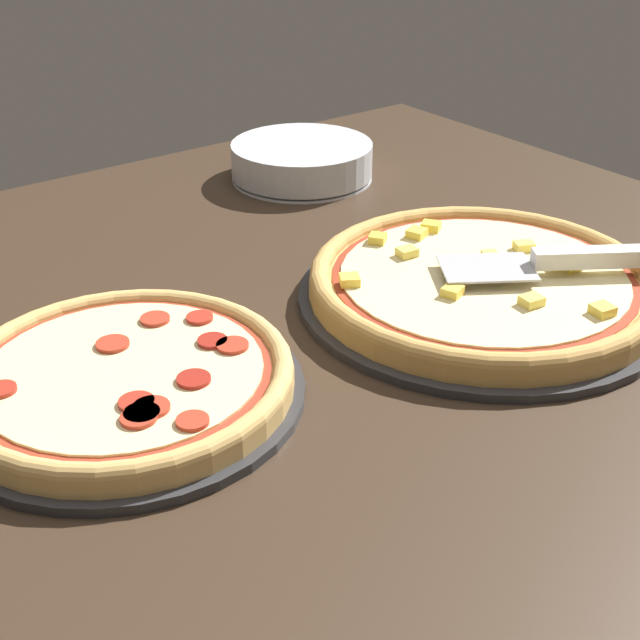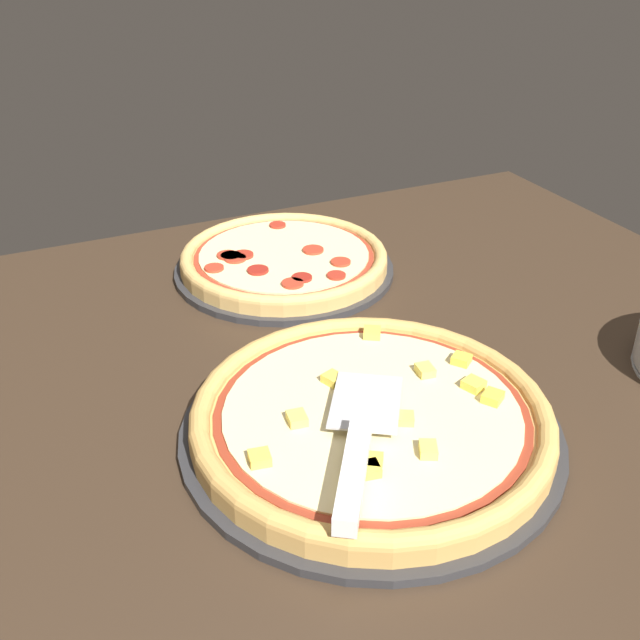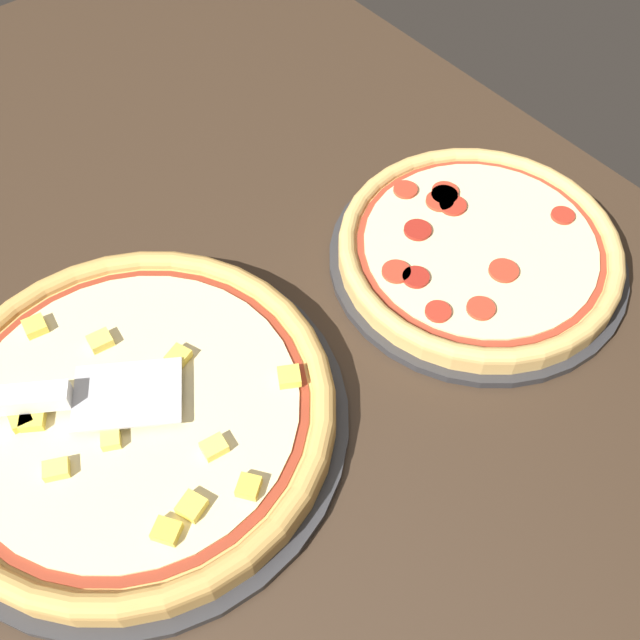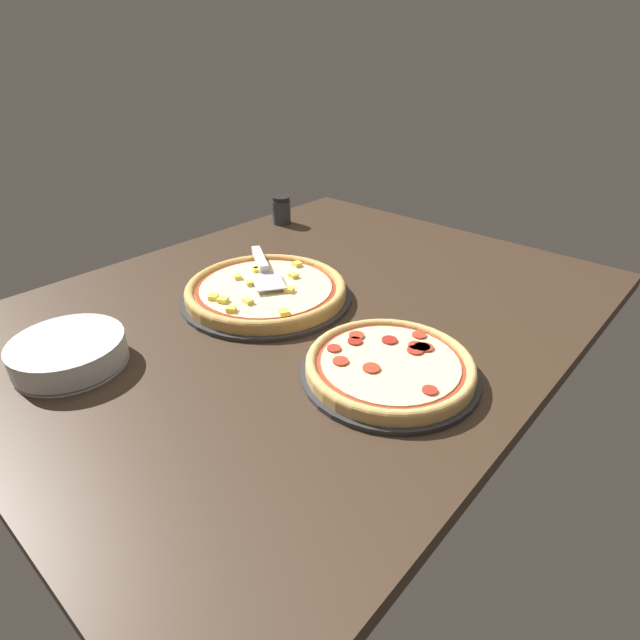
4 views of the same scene
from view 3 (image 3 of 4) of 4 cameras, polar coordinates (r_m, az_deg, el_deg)
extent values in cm
cube|color=#38281C|center=(82.65, -10.01, -2.55)|extent=(146.37, 114.78, 3.60)
cylinder|color=#2D2D30|center=(76.69, -13.76, -7.45)|extent=(41.96, 41.96, 1.00)
cylinder|color=tan|center=(75.40, -13.98, -6.89)|extent=(39.45, 39.45, 2.03)
torus|color=tan|center=(74.55, -14.14, -6.51)|extent=(39.45, 39.45, 2.28)
cylinder|color=maroon|center=(74.48, -14.15, -6.48)|extent=(34.29, 34.29, 0.15)
cylinder|color=beige|center=(74.38, -14.17, -6.43)|extent=(32.35, 32.35, 0.40)
cube|color=#F4D64C|center=(67.92, -9.75, -13.81)|extent=(2.75, 2.80, 1.01)
cube|color=yellow|center=(76.35, -21.97, -6.74)|extent=(2.37, 2.31, 1.01)
cube|color=#F4D64C|center=(81.79, -20.88, -0.46)|extent=(2.42, 2.44, 1.01)
cube|color=yellow|center=(67.47, -11.61, -15.47)|extent=(2.97, 2.89, 1.01)
cube|color=#F9E05B|center=(72.37, -19.46, -10.68)|extent=(2.55, 2.80, 1.01)
cube|color=#F9E05B|center=(70.02, -8.07, -9.57)|extent=(2.10, 2.44, 1.01)
cube|color=#F9E05B|center=(72.30, -15.65, -8.78)|extent=(2.34, 2.34, 1.01)
cube|color=yellow|center=(75.56, -21.08, -7.20)|extent=(2.71, 2.84, 1.01)
cube|color=#F4D64C|center=(75.64, -10.73, -2.75)|extent=(2.54, 2.65, 1.01)
cube|color=#F9E05B|center=(78.58, -16.40, -1.53)|extent=(2.21, 2.48, 1.01)
cube|color=#F4D64C|center=(73.11, -2.36, -4.33)|extent=(2.91, 2.93, 1.01)
cube|color=yellow|center=(68.00, -5.46, -12.52)|extent=(2.79, 2.81, 1.01)
cylinder|color=#2D2D30|center=(88.43, 11.84, 4.53)|extent=(34.13, 34.13, 1.00)
cylinder|color=#DBAD60|center=(87.38, 12.00, 5.14)|extent=(32.08, 32.08, 1.86)
torus|color=#DBAD60|center=(86.70, 12.10, 5.55)|extent=(32.08, 32.08, 1.95)
cylinder|color=#A33823|center=(86.64, 12.11, 5.58)|extent=(27.89, 27.89, 0.15)
cylinder|color=beige|center=(86.55, 12.12, 5.64)|extent=(26.31, 26.31, 0.40)
cylinder|color=#B73823|center=(81.95, 5.83, 3.70)|extent=(3.20, 3.20, 0.40)
cylinder|color=maroon|center=(81.69, 7.31, 3.26)|extent=(2.97, 2.97, 0.40)
cylinder|color=#AD2D1E|center=(79.12, 8.99, 0.65)|extent=(2.78, 2.78, 0.40)
cylinder|color=#AD2D1E|center=(91.61, 18.01, 7.59)|extent=(2.73, 2.73, 0.40)
cylinder|color=#B73823|center=(84.04, 13.82, 3.68)|extent=(3.29, 3.29, 0.40)
cylinder|color=#AD2D1E|center=(89.68, 10.09, 8.59)|extent=(3.21, 3.21, 0.40)
cylinder|color=#B73823|center=(90.57, 6.71, 9.69)|extent=(2.89, 2.89, 0.40)
cylinder|color=#AD2D1E|center=(90.71, 9.46, 9.35)|extent=(3.21, 3.21, 0.40)
cylinder|color=maroon|center=(86.34, 7.45, 6.82)|extent=(3.17, 3.17, 0.40)
cylinder|color=#B73823|center=(91.20, 9.51, 9.63)|extent=(3.19, 3.19, 0.40)
cylinder|color=#B73823|center=(80.20, 12.16, 0.88)|extent=(3.04, 3.04, 0.40)
cylinder|color=#B73823|center=(89.95, 9.11, 8.94)|extent=(3.31, 3.31, 0.40)
cube|color=#B7B7BC|center=(73.61, -14.46, -5.49)|extent=(11.67, 12.55, 0.24)
camera|label=1|loc=(1.28, -1.80, 45.44)|focal=50.00mm
camera|label=2|loc=(0.87, -72.78, 7.82)|focal=42.00mm
camera|label=4|loc=(0.98, 74.28, 11.41)|focal=28.00mm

